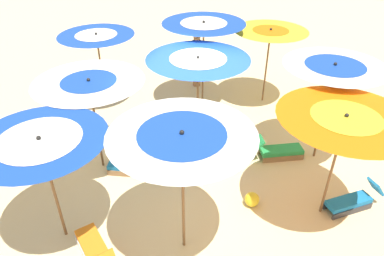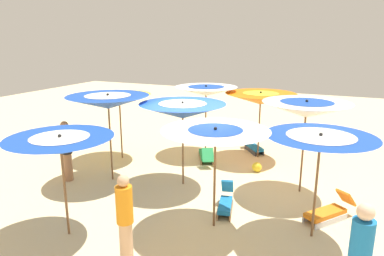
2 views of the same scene
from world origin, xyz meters
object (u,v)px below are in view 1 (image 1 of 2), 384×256
object	(u,v)px
beach_umbrella_3	(182,145)
beachgoer_2	(58,100)
beach_umbrella_6	(41,148)
beach_umbrella_8	(97,41)
beach_umbrella_0	(344,126)
beach_ball	(252,199)
beach_umbrella_1	(334,72)
beach_umbrella_7	(90,88)
lounger_1	(352,200)
lounger_3	(131,165)
beachgoer_1	(197,59)
beach_umbrella_5	(204,29)
lounger_2	(96,251)
beach_umbrella_4	(198,67)
lounger_0	(277,150)
beach_umbrella_2	(270,36)

from	to	relation	value
beach_umbrella_3	beachgoer_2	xyz separation A→B (m)	(-4.35, 2.46, -1.33)
beach_umbrella_6	beach_umbrella_8	xyz separation A→B (m)	(-1.94, 4.59, -0.06)
beach_umbrella_0	beach_ball	distance (m)	2.29
beach_umbrella_1	beach_umbrella_7	world-z (taller)	beach_umbrella_1
lounger_1	lounger_3	size ratio (longest dim) A/B	0.99
beach_umbrella_0	beachgoer_1	xyz separation A→B (m)	(-4.12, 4.42, -1.10)
beach_umbrella_5	lounger_2	bearing A→B (deg)	-89.67
beachgoer_1	beach_umbrella_0	bearing A→B (deg)	-168.37
beach_umbrella_1	lounger_2	size ratio (longest dim) A/B	1.89
beach_umbrella_8	lounger_3	distance (m)	3.87
beach_umbrella_6	beach_umbrella_5	bearing A→B (deg)	81.73
beach_umbrella_4	lounger_1	bearing A→B (deg)	-16.31
beach_umbrella_8	lounger_0	xyz separation A→B (m)	(5.22, -0.96, -1.71)
lounger_2	lounger_3	xyz separation A→B (m)	(-0.53, 2.22, 0.01)
beach_umbrella_3	beach_umbrella_8	distance (m)	5.77
beach_umbrella_7	beachgoer_1	size ratio (longest dim) A/B	1.29
beachgoer_1	beach_ball	xyz separation A→B (m)	(2.81, -4.71, -0.75)
beach_umbrella_6	beach_umbrella_3	bearing A→B (deg)	13.61
beach_umbrella_1	beach_umbrella_7	size ratio (longest dim) A/B	1.08
beach_umbrella_7	beachgoer_2	xyz separation A→B (m)	(-1.80, 1.01, -1.12)
beach_umbrella_5	lounger_1	size ratio (longest dim) A/B	2.21
beach_umbrella_0	lounger_2	world-z (taller)	beach_umbrella_0
beach_umbrella_7	lounger_3	bearing A→B (deg)	-1.06
beach_umbrella_1	lounger_2	world-z (taller)	beach_umbrella_1
beach_umbrella_5	beachgoer_2	bearing A→B (deg)	-140.06
beach_umbrella_2	lounger_0	world-z (taller)	beach_umbrella_2
beachgoer_1	lounger_3	bearing A→B (deg)	149.41
lounger_2	beach_umbrella_4	bearing A→B (deg)	-60.49
beach_umbrella_6	lounger_3	size ratio (longest dim) A/B	1.93
lounger_2	beach_umbrella_2	bearing A→B (deg)	-66.88
beach_umbrella_3	beachgoer_2	size ratio (longest dim) A/B	1.47
beach_umbrella_4	beach_umbrella_7	size ratio (longest dim) A/B	1.05
beach_umbrella_3	lounger_2	world-z (taller)	beach_umbrella_3
beach_umbrella_5	beach_umbrella_7	distance (m)	3.76
beach_umbrella_4	lounger_3	bearing A→B (deg)	-122.93
beachgoer_1	lounger_1	bearing A→B (deg)	-162.75
beach_umbrella_0	beach_umbrella_1	world-z (taller)	beach_umbrella_1
beach_umbrella_2	beach_ball	distance (m)	4.84
beach_umbrella_1	lounger_3	size ratio (longest dim) A/B	2.10
beach_umbrella_7	lounger_3	size ratio (longest dim) A/B	1.95
beach_umbrella_5	beach_umbrella_6	distance (m)	5.57
lounger_2	beach_umbrella_5	bearing A→B (deg)	-52.75
beach_umbrella_0	beachgoer_2	xyz separation A→B (m)	(-6.59, 0.80, -1.13)
beach_umbrella_3	beachgoer_2	bearing A→B (deg)	150.49
beach_umbrella_6	beach_ball	xyz separation A→B (m)	(3.05, 1.89, -1.83)
beach_umbrella_8	lounger_1	xyz separation A→B (m)	(6.86, -2.11, -1.72)
beach_umbrella_4	beach_umbrella_8	world-z (taller)	beach_umbrella_4
beach_umbrella_1	beach_umbrella_8	world-z (taller)	beach_umbrella_1
beach_umbrella_2	beachgoer_1	distance (m)	2.48
beach_umbrella_7	beach_umbrella_8	bearing A→B (deg)	119.98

